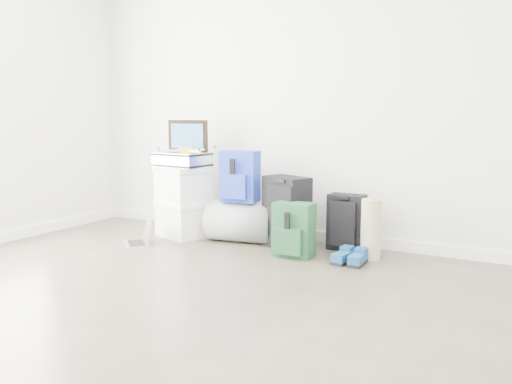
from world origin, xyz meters
The scene contains 14 objects.
ground centered at (0.00, 0.00, 0.00)m, with size 5.00×5.00×0.00m, color #3C362B.
room_envelope centered at (0.00, 0.02, 1.72)m, with size 4.52×5.02×2.71m.
boxes_stack centered at (-0.94, 2.05, 0.34)m, with size 0.58×0.52×0.68m.
briefcase centered at (-0.94, 2.05, 0.75)m, with size 0.47×0.34×0.14m, color #B2B2B7.
painting centered at (-0.94, 2.14, 0.97)m, with size 0.41×0.10×0.31m.
drone centered at (-0.86, 2.03, 0.84)m, with size 0.51×0.51×0.05m.
duffel_bag centered at (-0.34, 2.13, 0.19)m, with size 0.38×0.38×0.62m, color gray.
blue_backpack centered at (-0.34, 2.10, 0.61)m, with size 0.36×0.29×0.47m.
large_suitcase centered at (0.13, 2.12, 0.32)m, with size 0.47×0.39×0.64m.
green_backpack centered at (0.31, 1.88, 0.22)m, with size 0.33×0.25×0.45m.
carry_on centered at (0.61, 2.32, 0.24)m, with size 0.31×0.21×0.49m.
shoes centered at (0.81, 1.91, 0.04)m, with size 0.24×0.28×0.09m.
rolled_rug centered at (0.90, 2.11, 0.25)m, with size 0.16×0.16×0.50m, color tan.
laptop centered at (-1.09, 1.59, 0.05)m, with size 0.36×0.35×0.21m.
Camera 1 is at (2.19, -2.11, 1.18)m, focal length 38.00 mm.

